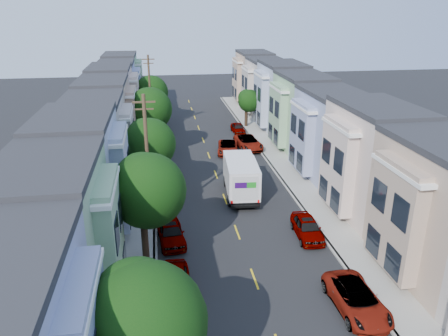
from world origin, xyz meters
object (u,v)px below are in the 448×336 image
tree_far_r (249,101)px  parked_left_d (166,170)px  tree_a (143,324)px  parked_left_c (171,232)px  tree_c (148,144)px  lead_sedan (228,148)px  utility_pole_far (150,95)px  parked_left_b (175,284)px  motorcycle (363,311)px  tree_b (146,191)px  parked_right_d (238,128)px  tree_d (149,109)px  parked_right_a (357,300)px  utility_pole_near (148,163)px  parked_right_c (248,143)px  fedex_truck (241,176)px  parked_right_b (307,228)px  tree_e (151,92)px

tree_far_r → parked_left_d: (-11.80, -17.56, -2.87)m
tree_a → parked_left_c: (1.40, 14.19, -4.01)m
tree_c → lead_sedan: tree_c is taller
utility_pole_far → lead_sedan: size_ratio=2.05×
parked_left_b → motorcycle: 10.51m
tree_b → parked_right_d: 32.44m
tree_d → parked_right_a: bearing=-68.5°
utility_pole_near → parked_left_b: 9.94m
tree_a → utility_pole_far: utility_pole_far is taller
tree_far_r → parked_right_c: bearing=-101.5°
fedex_truck → parked_right_c: 13.52m
parked_left_b → parked_left_d: parked_left_b is taller
parked_right_a → parked_right_d: 36.35m
tree_c → motorcycle: size_ratio=3.66×
parked_left_b → tree_far_r: bearing=74.8°
tree_c → parked_right_b: bearing=-36.4°
fedex_truck → parked_left_c: bearing=-126.7°
fedex_truck → lead_sedan: bearing=90.7°
tree_b → utility_pole_near: utility_pole_near is taller
tree_b → lead_sedan: size_ratio=1.56×
tree_d → parked_right_d: 14.46m
parked_left_d → parked_right_b: 16.63m
parked_right_a → parked_right_c: size_ratio=0.95×
tree_b → tree_e: tree_b is taller
fedex_truck → parked_right_a: fedex_truck is taller
fedex_truck → parked_right_c: fedex_truck is taller
tree_b → tree_e: 36.06m
utility_pole_far → parked_left_b: bearing=-87.7°
utility_pole_near → parked_left_c: utility_pole_near is taller
tree_a → parked_left_d: 27.21m
tree_a → parked_right_c: tree_a is taller
parked_left_c → parked_left_d: parked_left_c is taller
parked_right_a → parked_right_d: bearing=88.6°
tree_d → parked_left_d: tree_d is taller
parked_left_c → fedex_truck: bearing=43.7°
tree_far_r → utility_pole_far: (-13.20, -1.59, 1.55)m
parked_left_c → parked_right_a: 13.35m
parked_right_b → utility_pole_near: bearing=165.8°
tree_c → parked_right_d: bearing=60.5°
lead_sedan → motorcycle: 28.94m
utility_pole_near → parked_left_d: bearing=82.1°
tree_e → parked_right_b: size_ratio=1.54×
parked_left_d → utility_pole_far: bearing=90.0°
utility_pole_far → parked_right_c: utility_pole_far is taller
fedex_truck → parked_right_b: bearing=-63.1°
parked_right_b → parked_right_d: 28.04m
parked_left_c → parked_right_b: parked_left_c is taller
utility_pole_near → motorcycle: 17.39m
tree_d → parked_left_c: tree_d is taller
parked_right_d → motorcycle: size_ratio=1.99×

